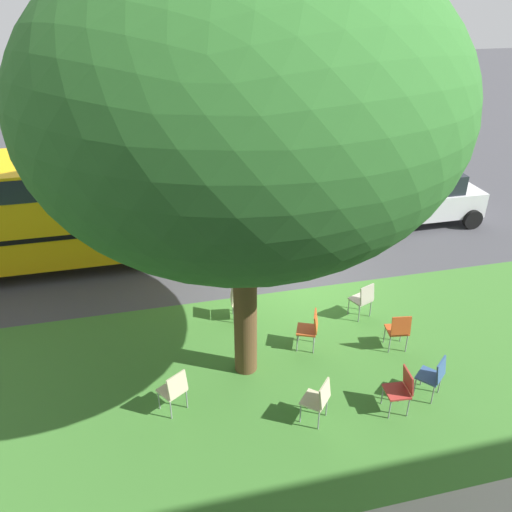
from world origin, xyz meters
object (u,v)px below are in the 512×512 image
(chair_6, at_px, (237,299))
(chair_3, at_px, (434,374))
(chair_2, at_px, (398,329))
(chair_4, at_px, (310,327))
(parked_car, at_px, (421,197))
(chair_7, at_px, (401,388))
(chair_5, at_px, (363,298))
(school_bus, at_px, (34,203))
(street_tree, at_px, (243,106))
(chair_0, at_px, (174,389))
(chair_1, at_px, (318,398))

(chair_6, bearing_deg, chair_3, 132.47)
(chair_2, xyz_separation_m, chair_4, (1.74, -0.48, 0.00))
(chair_6, distance_m, parked_car, 7.64)
(chair_6, distance_m, chair_7, 4.09)
(chair_6, relative_size, parked_car, 0.24)
(chair_5, distance_m, parked_car, 5.88)
(chair_5, xyz_separation_m, chair_7, (0.52, 2.81, 0.00))
(chair_4, height_order, school_bus, school_bus)
(chair_4, distance_m, chair_7, 2.28)
(parked_car, distance_m, school_bus, 11.16)
(street_tree, height_order, parked_car, street_tree)
(chair_0, relative_size, chair_4, 1.00)
(chair_1, distance_m, chair_4, 2.03)
(parked_car, bearing_deg, chair_4, 44.17)
(chair_5, height_order, chair_7, same)
(street_tree, height_order, chair_7, street_tree)
(chair_2, distance_m, chair_4, 1.81)
(parked_car, bearing_deg, chair_5, 49.12)
(chair_4, bearing_deg, chair_7, 115.64)
(street_tree, xyz_separation_m, chair_6, (-0.18, -1.69, -4.63))
(parked_car, bearing_deg, chair_6, 30.13)
(chair_1, relative_size, school_bus, 0.08)
(chair_5, xyz_separation_m, school_bus, (7.27, -4.33, 1.24))
(chair_2, bearing_deg, school_bus, -36.58)
(chair_6, bearing_deg, school_bus, -39.48)
(chair_3, distance_m, chair_5, 2.65)
(chair_4, relative_size, parked_car, 0.24)
(school_bus, bearing_deg, chair_1, 126.69)
(street_tree, xyz_separation_m, parked_car, (-6.79, -5.53, -4.31))
(street_tree, relative_size, chair_3, 8.69)
(chair_2, bearing_deg, chair_6, -31.74)
(street_tree, bearing_deg, chair_4, -167.17)
(chair_4, relative_size, chair_7, 1.00)
(chair_0, xyz_separation_m, chair_5, (-4.41, -1.90, 0.00))
(chair_7, xyz_separation_m, parked_car, (-4.36, -7.26, 0.32))
(chair_3, xyz_separation_m, chair_7, (0.74, 0.17, 0.00))
(street_tree, distance_m, chair_7, 5.50)
(chair_0, distance_m, school_bus, 6.97)
(street_tree, distance_m, chair_6, 4.93)
(chair_3, height_order, chair_4, same)
(chair_7, bearing_deg, school_bus, -46.61)
(chair_2, bearing_deg, chair_0, 8.14)
(chair_0, relative_size, chair_3, 1.00)
(chair_0, relative_size, chair_6, 1.00)
(chair_0, distance_m, chair_2, 4.69)
(chair_2, distance_m, parked_car, 6.74)
(street_tree, relative_size, chair_6, 8.69)
(chair_2, height_order, chair_6, same)
(chair_2, height_order, chair_3, same)
(chair_0, relative_size, chair_2, 1.00)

